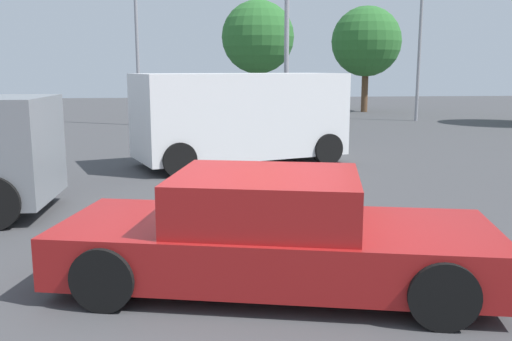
{
  "coord_description": "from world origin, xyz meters",
  "views": [
    {
      "loc": [
        -0.6,
        -5.69,
        2.31
      ],
      "look_at": [
        0.2,
        1.97,
        0.9
      ],
      "focal_mm": 39.21,
      "sensor_mm": 36.0,
      "label": 1
    }
  ],
  "objects_px": {
    "light_post_far": "(287,17)",
    "sedan_foreground": "(273,235)",
    "light_post_mid": "(421,28)",
    "light_post_near": "(136,17)",
    "van_white": "(241,116)"
  },
  "relations": [
    {
      "from": "sedan_foreground",
      "to": "light_post_near",
      "type": "bearing_deg",
      "value": 113.19
    },
    {
      "from": "light_post_far",
      "to": "sedan_foreground",
      "type": "bearing_deg",
      "value": -99.67
    },
    {
      "from": "sedan_foreground",
      "to": "van_white",
      "type": "distance_m",
      "value": 7.84
    },
    {
      "from": "van_white",
      "to": "light_post_mid",
      "type": "distance_m",
      "value": 14.03
    },
    {
      "from": "light_post_near",
      "to": "sedan_foreground",
      "type": "bearing_deg",
      "value": -79.92
    },
    {
      "from": "light_post_mid",
      "to": "light_post_far",
      "type": "distance_m",
      "value": 10.54
    },
    {
      "from": "light_post_mid",
      "to": "light_post_far",
      "type": "height_order",
      "value": "light_post_mid"
    },
    {
      "from": "van_white",
      "to": "light_post_mid",
      "type": "bearing_deg",
      "value": 31.13
    },
    {
      "from": "light_post_near",
      "to": "light_post_mid",
      "type": "distance_m",
      "value": 12.13
    },
    {
      "from": "sedan_foreground",
      "to": "light_post_near",
      "type": "xyz_separation_m",
      "value": [
        -3.17,
        17.8,
        3.77
      ]
    },
    {
      "from": "light_post_far",
      "to": "light_post_mid",
      "type": "bearing_deg",
      "value": 47.51
    },
    {
      "from": "van_white",
      "to": "light_post_mid",
      "type": "height_order",
      "value": "light_post_mid"
    },
    {
      "from": "light_post_near",
      "to": "light_post_far",
      "type": "bearing_deg",
      "value": -54.99
    },
    {
      "from": "sedan_foreground",
      "to": "light_post_mid",
      "type": "distance_m",
      "value": 20.8
    },
    {
      "from": "van_white",
      "to": "light_post_near",
      "type": "xyz_separation_m",
      "value": [
        -3.43,
        10.0,
        3.15
      ]
    }
  ]
}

